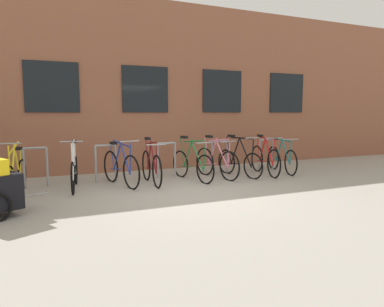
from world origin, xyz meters
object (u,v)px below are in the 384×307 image
bicycle_green (192,164)px  bicycle_red (265,159)px  bicycle_pink (216,162)px  bicycle_white (74,171)px  bicycle_blue (120,167)px  bicycle_teal (282,158)px  bicycle_yellow (16,176)px  bicycle_maroon (151,166)px  bicycle_black (239,161)px

bicycle_green → bicycle_red: size_ratio=0.99×
bicycle_pink → bicycle_white: bearing=179.0°
bicycle_blue → bicycle_teal: 4.42m
bicycle_white → bicycle_blue: 0.99m
bicycle_red → bicycle_teal: 0.63m
bicycle_yellow → bicycle_pink: bicycle_yellow is taller
bicycle_maroon → bicycle_blue: size_ratio=0.97×
bicycle_black → bicycle_pink: (-0.64, 0.03, 0.02)m
bicycle_white → bicycle_yellow: (-1.11, -0.14, -0.01)m
bicycle_green → bicycle_blue: (-1.71, 0.09, 0.02)m
bicycle_yellow → bicycle_red: bearing=-0.0°
bicycle_white → bicycle_maroon: size_ratio=1.01×
bicycle_black → bicycle_green: size_ratio=0.94×
bicycle_green → bicycle_pink: 0.69m
bicycle_pink → bicycle_yellow: bearing=-179.0°
bicycle_black → bicycle_green: bearing=-179.1°
bicycle_black → bicycle_teal: size_ratio=0.95×
bicycle_green → bicycle_red: (2.08, -0.03, 0.02)m
bicycle_blue → bicycle_teal: (4.42, -0.01, -0.03)m
bicycle_black → bicycle_red: (0.76, -0.05, 0.02)m
bicycle_green → bicycle_pink: size_ratio=1.02×
bicycle_black → bicycle_white: bearing=178.6°
bicycle_white → bicycle_red: 4.78m
bicycle_green → bicycle_blue: bicycle_green is taller
bicycle_black → bicycle_maroon: (-2.35, -0.04, 0.02)m
bicycle_black → bicycle_maroon: size_ratio=0.96×
bicycle_teal → bicycle_pink: bicycle_pink is taller
bicycle_red → bicycle_blue: size_ratio=1.00×
bicycle_green → bicycle_red: bearing=-0.8°
bicycle_blue → bicycle_maroon: bearing=-8.4°
bicycle_black → bicycle_teal: bearing=2.5°
bicycle_green → bicycle_teal: bearing=1.7°
bicycle_white → bicycle_blue: bearing=-1.7°
bicycle_white → bicycle_green: bearing=-2.5°
bicycle_red → bicycle_yellow: bearing=180.0°
bicycle_teal → bicycle_maroon: bearing=-178.5°
bicycle_yellow → bicycle_blue: bicycle_yellow is taller
bicycle_yellow → bicycle_blue: 2.09m
bicycle_red → bicycle_white: bearing=178.3°
bicycle_green → bicycle_maroon: size_ratio=1.02×
bicycle_teal → bicycle_pink: size_ratio=1.01×
bicycle_white → bicycle_blue: (0.99, -0.03, 0.02)m
bicycle_black → bicycle_maroon: bearing=-179.1°
bicycle_maroon → bicycle_red: bearing=-0.2°
bicycle_black → bicycle_yellow: (-5.13, -0.04, -0.00)m
bicycle_black → bicycle_pink: size_ratio=0.96×
bicycle_black → bicycle_blue: (-3.04, 0.07, 0.02)m
bicycle_black → bicycle_maroon: 2.35m
bicycle_white → bicycle_yellow: bearing=-172.8°
bicycle_blue → bicycle_pink: 2.40m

